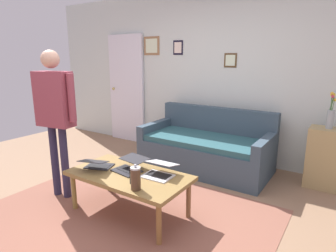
# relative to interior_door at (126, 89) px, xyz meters

# --- Properties ---
(ground_plane) EXTENTS (7.68, 7.68, 0.00)m
(ground_plane) POSITION_rel_interior_door_xyz_m (-1.84, 2.11, -1.02)
(ground_plane) COLOR #8E6B50
(area_rug) EXTENTS (2.94, 2.21, 0.01)m
(area_rug) POSITION_rel_interior_door_xyz_m (-1.88, 2.23, -1.02)
(area_rug) COLOR brown
(area_rug) RESTS_ON ground_plane
(back_wall) EXTENTS (7.04, 0.11, 2.70)m
(back_wall) POSITION_rel_interior_door_xyz_m (-1.84, -0.09, 0.33)
(back_wall) COLOR silver
(back_wall) RESTS_ON ground_plane
(interior_door) EXTENTS (0.82, 0.09, 2.05)m
(interior_door) POSITION_rel_interior_door_xyz_m (0.00, 0.00, 0.00)
(interior_door) COLOR silver
(interior_door) RESTS_ON ground_plane
(couch) EXTENTS (1.85, 0.91, 0.88)m
(couch) POSITION_rel_interior_door_xyz_m (-2.00, 0.52, -0.72)
(couch) COLOR #384A59
(couch) RESTS_ON ground_plane
(coffee_table) EXTENTS (1.28, 0.67, 0.45)m
(coffee_table) POSITION_rel_interior_door_xyz_m (-1.88, 2.13, -0.62)
(coffee_table) COLOR olive
(coffee_table) RESTS_ON ground_plane
(laptop_left) EXTENTS (0.31, 0.32, 0.15)m
(laptop_left) POSITION_rel_interior_door_xyz_m (-2.17, 1.99, -0.53)
(laptop_left) COLOR silver
(laptop_left) RESTS_ON coffee_table
(laptop_center) EXTENTS (0.35, 0.36, 0.12)m
(laptop_center) POSITION_rel_interior_door_xyz_m (-1.83, 2.05, -0.53)
(laptop_center) COLOR #28282D
(laptop_center) RESTS_ON coffee_table
(laptop_right) EXTENTS (0.37, 0.39, 0.13)m
(laptop_right) POSITION_rel_interior_door_xyz_m (-1.49, 2.20, -0.53)
(laptop_right) COLOR #28282D
(laptop_right) RESTS_ON coffee_table
(french_press) EXTENTS (0.11, 0.09, 0.25)m
(french_press) POSITION_rel_interior_door_xyz_m (-2.18, 2.37, -0.47)
(french_press) COLOR #4C3323
(french_press) RESTS_ON coffee_table
(side_shelf) EXTENTS (0.42, 0.32, 0.77)m
(side_shelf) POSITION_rel_interior_door_xyz_m (-3.53, 0.28, -0.64)
(side_shelf) COLOR tan
(side_shelf) RESTS_ON ground_plane
(flower_vase) EXTENTS (0.08, 0.10, 0.46)m
(flower_vase) POSITION_rel_interior_door_xyz_m (-3.53, 0.28, -0.08)
(flower_vase) COLOR #9BA5A9
(flower_vase) RESTS_ON side_shelf
(person_standing) EXTENTS (0.60, 0.25, 1.71)m
(person_standing) POSITION_rel_interior_door_xyz_m (-0.94, 2.27, 0.07)
(person_standing) COLOR #2C2743
(person_standing) RESTS_ON ground_plane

